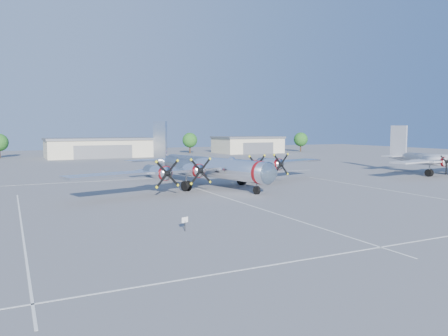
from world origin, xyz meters
name	(u,v)px	position (x,y,z in m)	size (l,w,h in m)	color
ground	(233,200)	(0.00, 0.00, 0.00)	(260.00, 260.00, 0.00)	#5E5E61
parking_lines	(241,202)	(0.00, -1.75, 0.01)	(60.00, 50.08, 0.01)	silver
hangar_center	(99,147)	(0.00, 81.96, 2.71)	(28.60, 14.60, 5.40)	#C1B899
hangar_east	(248,145)	(48.00, 81.96, 2.71)	(20.60, 14.60, 5.40)	#C1B899
tree_east	(190,140)	(30.00, 88.00, 4.22)	(4.80, 4.80, 6.64)	#382619
tree_far_east	(301,139)	(68.00, 80.00, 4.22)	(4.80, 4.80, 6.64)	#382619
main_bomber_b29	(207,186)	(2.14, 11.99, 0.00)	(41.80, 28.59, 9.25)	white
twin_engine_east	(437,174)	(44.92, 8.38, 0.00)	(27.26, 19.60, 8.64)	#ACADB1
info_placard	(185,221)	(-10.40, -11.65, 0.80)	(0.58, 0.21, 1.14)	black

